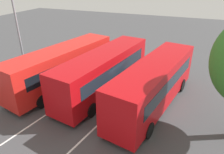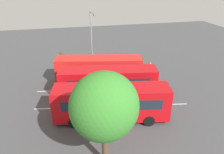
# 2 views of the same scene
# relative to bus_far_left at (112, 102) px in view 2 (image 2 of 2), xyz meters

# --- Properties ---
(ground_plane) EXTENTS (73.94, 73.94, 0.00)m
(ground_plane) POSITION_rel_bus_far_left_xyz_m (0.49, 3.83, -1.81)
(ground_plane) COLOR #424244
(bus_far_left) EXTENTS (10.51, 4.24, 3.29)m
(bus_far_left) POSITION_rel_bus_far_left_xyz_m (0.00, 0.00, 0.00)
(bus_far_left) COLOR #B70C11
(bus_far_left) RESTS_ON ground
(bus_center_left) EXTENTS (10.50, 3.98, 3.29)m
(bus_center_left) POSITION_rel_bus_far_left_xyz_m (0.55, 4.05, 0.00)
(bus_center_left) COLOR #B70C11
(bus_center_left) RESTS_ON ground
(bus_center_right) EXTENTS (10.51, 4.40, 3.29)m
(bus_center_right) POSITION_rel_bus_far_left_xyz_m (0.21, 7.62, 0.00)
(bus_center_right) COLOR red
(bus_center_right) RESTS_ON ground
(pedestrian) EXTENTS (0.45, 0.45, 1.82)m
(pedestrian) POSITION_rel_bus_far_left_xyz_m (7.09, 8.19, -0.73)
(pedestrian) COLOR #232833
(pedestrian) RESTS_ON ground
(street_lamp) EXTENTS (0.38, 2.64, 8.13)m
(street_lamp) POSITION_rel_bus_far_left_xyz_m (-0.08, 11.15, 2.87)
(street_lamp) COLOR gray
(street_lamp) RESTS_ON ground
(depot_tree) EXTENTS (4.38, 3.94, 7.00)m
(depot_tree) POSITION_rel_bus_far_left_xyz_m (-1.61, -4.90, 2.87)
(depot_tree) COLOR #4C3823
(depot_tree) RESTS_ON ground
(lane_stripe_outer_left) EXTENTS (15.41, 2.74, 0.01)m
(lane_stripe_outer_left) POSITION_rel_bus_far_left_xyz_m (0.49, 2.00, -1.80)
(lane_stripe_outer_left) COLOR silver
(lane_stripe_outer_left) RESTS_ON ground
(lane_stripe_inner_left) EXTENTS (15.41, 2.74, 0.01)m
(lane_stripe_inner_left) POSITION_rel_bus_far_left_xyz_m (0.49, 5.65, -1.80)
(lane_stripe_inner_left) COLOR silver
(lane_stripe_inner_left) RESTS_ON ground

